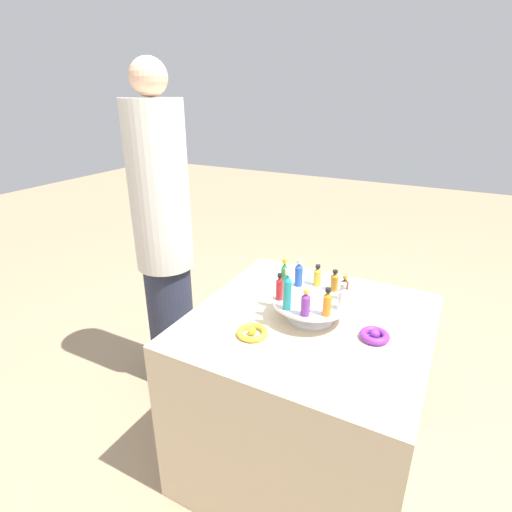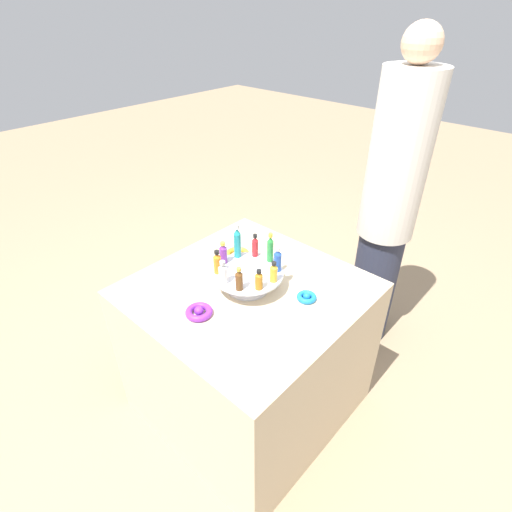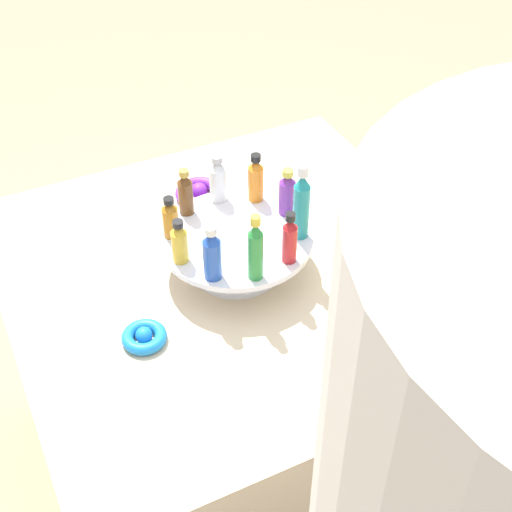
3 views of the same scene
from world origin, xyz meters
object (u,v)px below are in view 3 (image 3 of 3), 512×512
bottle_green (256,250)px  display_stand (236,247)px  ribbon_bow_gold (364,278)px  bottle_teal (301,205)px  bottle_amber (170,219)px  bottle_purple (287,193)px  bottle_red (290,239)px  ribbon_bow_blue (144,337)px  bottle_brown (185,193)px  ribbon_bow_purple (199,192)px  bottle_blue (212,254)px  bottle_gold (180,243)px  bottle_clear (218,180)px  bottle_orange (256,179)px

bottle_green → display_stand: bearing=-98.0°
ribbon_bow_gold → bottle_teal: bearing=-43.9°
bottle_amber → bottle_purple: bearing=172.0°
bottle_red → ribbon_bow_blue: (0.28, -0.00, -0.12)m
bottle_red → bottle_green: bearing=10.0°
bottle_green → bottle_amber: size_ratio=1.56×
bottle_brown → ribbon_bow_purple: 0.20m
display_stand → bottle_blue: bottle_blue is taller
bottle_gold → bottle_clear: size_ratio=0.88×
bottle_red → ribbon_bow_gold: bearing=165.8°
bottle_green → bottle_clear: bottle_green is taller
bottle_gold → bottle_brown: size_ratio=0.90×
bottle_red → ribbon_bow_purple: bearing=-84.6°
bottle_amber → bottle_teal: bearing=154.0°
bottle_amber → ribbon_bow_gold: 0.38m
bottle_red → bottle_amber: size_ratio=1.23×
bottle_green → bottle_red: bottle_green is taller
bottle_blue → bottle_clear: bearing=-116.0°
bottle_teal → bottle_green: bearing=28.0°
bottle_gold → ribbon_bow_blue: (0.11, 0.08, -0.11)m
bottle_blue → ribbon_bow_purple: bearing=-107.7°
bottle_blue → ribbon_bow_purple: size_ratio=1.06×
bottle_teal → bottle_orange: size_ratio=1.50×
bottle_orange → bottle_purple: bearing=118.0°
bottle_green → bottle_brown: bottle_green is taller
bottle_orange → bottle_clear: 0.07m
bottle_teal → bottle_purple: 0.08m
ribbon_bow_gold → bottle_gold: bearing=-20.9°
bottle_green → bottle_teal: 0.14m
bottle_purple → ribbon_bow_purple: bearing=-67.1°
bottle_gold → bottle_green: (-0.10, 0.10, 0.02)m
bottle_blue → ribbon_bow_blue: bottle_blue is taller
bottle_red → bottle_orange: 0.19m
bottle_clear → ribbon_bow_blue: (0.24, 0.22, -0.12)m
ribbon_bow_purple → ribbon_bow_gold: size_ratio=0.93×
bottle_purple → ribbon_bow_purple: 0.27m
bottle_purple → ribbon_bow_purple: bottle_purple is taller
display_stand → bottle_green: bearing=82.0°
bottle_green → bottle_clear: bearing=-98.0°
bottle_orange → bottle_clear: (0.07, -0.03, -0.00)m
bottle_amber → ribbon_bow_purple: size_ratio=0.82×
bottle_red → bottle_brown: bearing=-62.0°
bottle_gold → bottle_brown: bearing=-116.0°
bottle_orange → bottle_brown: bottle_orange is taller
bottle_gold → bottle_green: size_ratio=0.66×
bottle_green → bottle_amber: 0.19m
bottle_blue → bottle_clear: size_ratio=1.10×
bottle_orange → ribbon_bow_blue: size_ratio=1.30×
bottle_gold → bottle_green: bearing=136.0°
bottle_blue → bottle_teal: (-0.19, -0.03, 0.02)m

